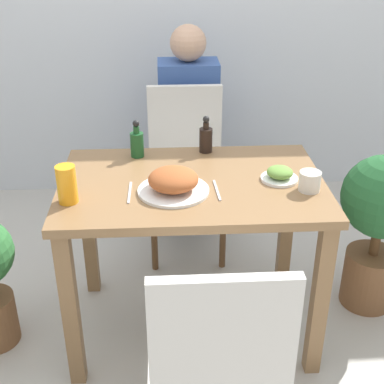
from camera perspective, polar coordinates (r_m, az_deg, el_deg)
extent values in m
plane|color=#B7B2A8|center=(2.56, 0.00, -13.89)|extent=(16.00, 16.00, 0.00)
cube|color=olive|center=(2.15, 0.00, 0.76)|extent=(1.06, 0.70, 0.04)
cube|color=olive|center=(2.13, -12.83, -12.25)|extent=(0.06, 0.06, 0.71)
cube|color=olive|center=(2.18, 13.44, -11.28)|extent=(0.06, 0.06, 0.71)
cube|color=olive|center=(2.61, -10.99, -3.85)|extent=(0.06, 0.06, 0.71)
cube|color=olive|center=(2.65, 10.05, -3.24)|extent=(0.06, 0.06, 0.71)
cube|color=silver|center=(1.79, 2.40, -17.32)|extent=(0.42, 0.42, 0.04)
cube|color=silver|center=(1.48, 3.32, -15.97)|extent=(0.40, 0.04, 0.44)
cylinder|color=brown|center=(2.09, 6.94, -17.94)|extent=(0.03, 0.03, 0.41)
cylinder|color=brown|center=(2.07, -3.47, -18.45)|extent=(0.03, 0.03, 0.41)
cube|color=silver|center=(2.84, -0.56, 1.26)|extent=(0.42, 0.42, 0.04)
cube|color=silver|center=(2.92, -0.77, 7.15)|extent=(0.40, 0.04, 0.44)
cylinder|color=brown|center=(2.80, -4.06, -4.65)|extent=(0.03, 0.03, 0.41)
cylinder|color=brown|center=(2.81, 3.32, -4.43)|extent=(0.03, 0.03, 0.41)
cylinder|color=brown|center=(3.11, -4.03, -1.11)|extent=(0.03, 0.03, 0.41)
cylinder|color=brown|center=(3.12, 2.60, -0.93)|extent=(0.03, 0.03, 0.41)
cylinder|color=white|center=(2.05, -1.99, 0.17)|extent=(0.28, 0.28, 0.01)
ellipsoid|color=#A35128|center=(2.03, -2.01, 1.35)|extent=(0.19, 0.19, 0.08)
cylinder|color=white|center=(2.17, 9.29, 1.42)|extent=(0.15, 0.15, 0.01)
ellipsoid|color=olive|center=(2.16, 9.35, 2.10)|extent=(0.11, 0.11, 0.05)
cylinder|color=silver|center=(2.10, 12.45, 1.13)|extent=(0.08, 0.08, 0.08)
cylinder|color=orange|center=(2.00, -13.21, 0.80)|extent=(0.07, 0.07, 0.15)
cylinder|color=#194C23|center=(2.35, -5.88, 5.03)|extent=(0.06, 0.06, 0.11)
cylinder|color=#194C23|center=(2.33, -5.96, 6.60)|extent=(0.03, 0.03, 0.03)
sphere|color=black|center=(2.32, -6.00, 7.29)|extent=(0.03, 0.03, 0.03)
cylinder|color=black|center=(2.39, 1.48, 5.54)|extent=(0.06, 0.06, 0.11)
cylinder|color=black|center=(2.37, 1.50, 7.09)|extent=(0.03, 0.03, 0.03)
sphere|color=black|center=(2.36, 1.51, 7.77)|extent=(0.03, 0.03, 0.03)
cube|color=silver|center=(2.06, -6.66, -0.05)|extent=(0.01, 0.17, 0.00)
cube|color=silver|center=(2.07, 2.67, 0.20)|extent=(0.02, 0.17, 0.00)
cylinder|color=brown|center=(2.74, 18.32, -8.66)|extent=(0.25, 0.25, 0.28)
cylinder|color=brown|center=(2.63, 18.95, -5.20)|extent=(0.04, 0.04, 0.11)
sphere|color=#235B2D|center=(2.51, 19.79, -0.48)|extent=(0.38, 0.38, 0.38)
cube|color=#2D3347|center=(3.29, -0.36, 1.08)|extent=(0.28, 0.20, 0.45)
cube|color=#385699|center=(3.11, -0.39, 9.11)|extent=(0.34, 0.22, 0.52)
sphere|color=tan|center=(3.01, -0.41, 15.62)|extent=(0.20, 0.20, 0.20)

